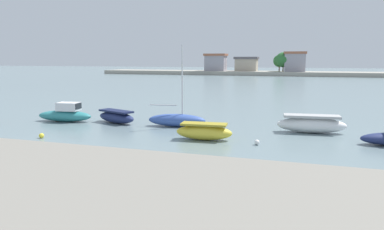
{
  "coord_description": "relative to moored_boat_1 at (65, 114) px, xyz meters",
  "views": [
    {
      "loc": [
        14.25,
        -15.5,
        5.19
      ],
      "look_at": [
        6.37,
        9.48,
        1.06
      ],
      "focal_mm": 33.47,
      "sensor_mm": 36.0,
      "label": 1
    }
  ],
  "objects": [
    {
      "name": "mooring_buoy_1",
      "position": [
        16.32,
        -3.49,
        -0.44
      ],
      "size": [
        0.33,
        0.33,
        0.33
      ],
      "primitive_type": "sphere",
      "color": "white",
      "rests_on": "ground"
    },
    {
      "name": "moored_boat_3",
      "position": [
        9.63,
        0.68,
        -0.09
      ],
      "size": [
        4.6,
        1.81,
        6.23
      ],
      "rotation": [
        0.0,
        0.0,
        0.13
      ],
      "color": "#3856A8",
      "rests_on": "ground"
    },
    {
      "name": "moored_boat_4",
      "position": [
        12.86,
        -3.09,
        -0.08
      ],
      "size": [
        3.74,
        1.52,
        1.09
      ],
      "rotation": [
        0.0,
        0.0,
        0.07
      ],
      "color": "yellow",
      "rests_on": "ground"
    },
    {
      "name": "distant_shoreline",
      "position": [
        4.34,
        90.57,
        1.03
      ],
      "size": [
        104.46,
        11.92,
        7.34
      ],
      "color": "#9E998C",
      "rests_on": "ground"
    },
    {
      "name": "moored_boat_1",
      "position": [
        0.0,
        0.0,
        0.0
      ],
      "size": [
        4.81,
        2.02,
        1.6
      ],
      "rotation": [
        0.0,
        0.0,
        0.13
      ],
      "color": "teal",
      "rests_on": "ground"
    },
    {
      "name": "moored_boat_5",
      "position": [
        19.5,
        1.35,
        -0.0
      ],
      "size": [
        4.87,
        1.83,
        1.27
      ],
      "rotation": [
        0.0,
        0.0,
        0.09
      ],
      "color": "white",
      "rests_on": "ground"
    },
    {
      "name": "moored_boat_2",
      "position": [
        4.38,
        0.69,
        -0.11
      ],
      "size": [
        4.11,
        2.57,
        1.04
      ],
      "rotation": [
        0.0,
        0.0,
        -0.36
      ],
      "color": "navy",
      "rests_on": "ground"
    },
    {
      "name": "mooring_buoy_2",
      "position": [
        2.5,
        -5.88,
        -0.44
      ],
      "size": [
        0.33,
        0.33,
        0.33
      ],
      "primitive_type": "sphere",
      "color": "yellow",
      "rests_on": "ground"
    },
    {
      "name": "ground_plane",
      "position": [
        4.68,
        -9.41,
        -0.61
      ],
      "size": [
        400.0,
        400.0,
        0.0
      ],
      "primitive_type": "plane",
      "color": "slate"
    }
  ]
}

